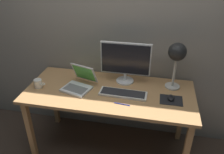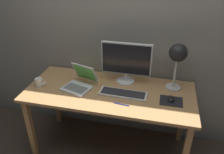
{
  "view_description": "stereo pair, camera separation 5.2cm",
  "coord_description": "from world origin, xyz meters",
  "px_view_note": "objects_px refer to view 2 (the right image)",
  "views": [
    {
      "loc": [
        0.39,
        -1.79,
        1.92
      ],
      "look_at": [
        0.04,
        -0.05,
        0.92
      ],
      "focal_mm": 36.6,
      "sensor_mm": 36.0,
      "label": 1
    },
    {
      "loc": [
        0.44,
        -1.78,
        1.92
      ],
      "look_at": [
        0.04,
        -0.05,
        0.92
      ],
      "focal_mm": 36.6,
      "sensor_mm": 36.0,
      "label": 2
    }
  ],
  "objects_px": {
    "desk_lamp": "(178,56)",
    "pen": "(122,104)",
    "monitor": "(126,61)",
    "coffee_mug": "(39,82)",
    "mouse": "(171,99)",
    "keyboard_main": "(123,94)",
    "laptop": "(81,81)"
  },
  "relations": [
    {
      "from": "desk_lamp",
      "to": "pen",
      "type": "relative_size",
      "value": 3.25
    },
    {
      "from": "monitor",
      "to": "coffee_mug",
      "type": "distance_m",
      "value": 0.87
    },
    {
      "from": "monitor",
      "to": "mouse",
      "type": "relative_size",
      "value": 5.1
    },
    {
      "from": "keyboard_main",
      "to": "coffee_mug",
      "type": "bearing_deg",
      "value": -177.33
    },
    {
      "from": "keyboard_main",
      "to": "laptop",
      "type": "relative_size",
      "value": 1.25
    },
    {
      "from": "keyboard_main",
      "to": "coffee_mug",
      "type": "distance_m",
      "value": 0.83
    },
    {
      "from": "laptop",
      "to": "keyboard_main",
      "type": "bearing_deg",
      "value": -7.5
    },
    {
      "from": "keyboard_main",
      "to": "laptop",
      "type": "bearing_deg",
      "value": 172.5
    },
    {
      "from": "mouse",
      "to": "keyboard_main",
      "type": "bearing_deg",
      "value": -178.96
    },
    {
      "from": "pen",
      "to": "desk_lamp",
      "type": "bearing_deg",
      "value": 41.72
    },
    {
      "from": "desk_lamp",
      "to": "coffee_mug",
      "type": "bearing_deg",
      "value": -168.11
    },
    {
      "from": "laptop",
      "to": "coffee_mug",
      "type": "distance_m",
      "value": 0.41
    },
    {
      "from": "coffee_mug",
      "to": "pen",
      "type": "distance_m",
      "value": 0.85
    },
    {
      "from": "mouse",
      "to": "desk_lamp",
      "type": "bearing_deg",
      "value": 85.39
    },
    {
      "from": "keyboard_main",
      "to": "pen",
      "type": "bearing_deg",
      "value": -83.78
    },
    {
      "from": "laptop",
      "to": "coffee_mug",
      "type": "bearing_deg",
      "value": -166.4
    },
    {
      "from": "monitor",
      "to": "keyboard_main",
      "type": "distance_m",
      "value": 0.33
    },
    {
      "from": "desk_lamp",
      "to": "mouse",
      "type": "relative_size",
      "value": 4.74
    },
    {
      "from": "monitor",
      "to": "laptop",
      "type": "distance_m",
      "value": 0.48
    },
    {
      "from": "monitor",
      "to": "mouse",
      "type": "xyz_separation_m",
      "value": [
        0.45,
        -0.23,
        -0.21
      ]
    },
    {
      "from": "laptop",
      "to": "coffee_mug",
      "type": "xyz_separation_m",
      "value": [
        -0.39,
        -0.1,
        -0.02
      ]
    },
    {
      "from": "mouse",
      "to": "monitor",
      "type": "bearing_deg",
      "value": 152.65
    },
    {
      "from": "monitor",
      "to": "coffee_mug",
      "type": "bearing_deg",
      "value": -160.81
    },
    {
      "from": "desk_lamp",
      "to": "mouse",
      "type": "distance_m",
      "value": 0.39
    },
    {
      "from": "laptop",
      "to": "desk_lamp",
      "type": "relative_size",
      "value": 0.78
    },
    {
      "from": "coffee_mug",
      "to": "pen",
      "type": "height_order",
      "value": "coffee_mug"
    },
    {
      "from": "desk_lamp",
      "to": "mouse",
      "type": "bearing_deg",
      "value": -94.61
    },
    {
      "from": "pen",
      "to": "keyboard_main",
      "type": "bearing_deg",
      "value": 96.22
    },
    {
      "from": "keyboard_main",
      "to": "mouse",
      "type": "relative_size",
      "value": 4.63
    },
    {
      "from": "laptop",
      "to": "mouse",
      "type": "xyz_separation_m",
      "value": [
        0.86,
        -0.05,
        -0.04
      ]
    },
    {
      "from": "coffee_mug",
      "to": "desk_lamp",
      "type": "bearing_deg",
      "value": 11.89
    },
    {
      "from": "mouse",
      "to": "coffee_mug",
      "type": "relative_size",
      "value": 0.87
    }
  ]
}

